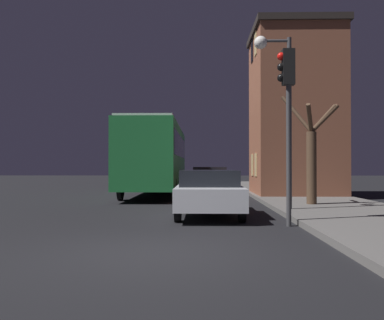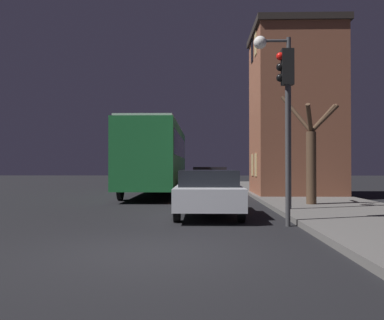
{
  "view_description": "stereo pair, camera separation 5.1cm",
  "coord_description": "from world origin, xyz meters",
  "px_view_note": "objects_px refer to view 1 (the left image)",
  "views": [
    {
      "loc": [
        0.79,
        -7.47,
        1.5
      ],
      "look_at": [
        0.37,
        13.1,
        1.79
      ],
      "focal_mm": 40.0,
      "sensor_mm": 36.0,
      "label": 1
    },
    {
      "loc": [
        0.84,
        -7.47,
        1.5
      ],
      "look_at": [
        0.37,
        13.1,
        1.79
      ],
      "focal_mm": 40.0,
      "sensor_mm": 36.0,
      "label": 2
    }
  ],
  "objects_px": {
    "streetlamp": "(278,89)",
    "bus": "(156,154)",
    "car_near_lane": "(209,191)",
    "bare_tree": "(312,154)",
    "traffic_light": "(287,99)",
    "car_mid_lane": "(209,180)"
  },
  "relations": [
    {
      "from": "streetlamp",
      "to": "bus",
      "type": "distance_m",
      "value": 10.14
    },
    {
      "from": "streetlamp",
      "to": "bus",
      "type": "xyz_separation_m",
      "value": [
        -4.76,
        8.78,
        -1.79
      ]
    },
    {
      "from": "streetlamp",
      "to": "bus",
      "type": "bearing_deg",
      "value": 118.46
    },
    {
      "from": "traffic_light",
      "to": "car_mid_lane",
      "type": "xyz_separation_m",
      "value": [
        -1.72,
        11.27,
        -2.41
      ]
    },
    {
      "from": "bus",
      "to": "car_near_lane",
      "type": "height_order",
      "value": "bus"
    },
    {
      "from": "traffic_light",
      "to": "car_mid_lane",
      "type": "bearing_deg",
      "value": 98.67
    },
    {
      "from": "bus",
      "to": "car_near_lane",
      "type": "bearing_deg",
      "value": -74.63
    },
    {
      "from": "bus",
      "to": "car_near_lane",
      "type": "xyz_separation_m",
      "value": [
        2.57,
        -9.34,
        -1.4
      ]
    },
    {
      "from": "bare_tree",
      "to": "bus",
      "type": "distance_m",
      "value": 9.42
    },
    {
      "from": "car_near_lane",
      "to": "car_mid_lane",
      "type": "xyz_separation_m",
      "value": [
        0.2,
        9.04,
        0.02
      ]
    },
    {
      "from": "traffic_light",
      "to": "car_near_lane",
      "type": "relative_size",
      "value": 0.93
    },
    {
      "from": "traffic_light",
      "to": "bus",
      "type": "relative_size",
      "value": 0.39
    },
    {
      "from": "car_near_lane",
      "to": "traffic_light",
      "type": "bearing_deg",
      "value": -49.31
    },
    {
      "from": "traffic_light",
      "to": "bare_tree",
      "type": "height_order",
      "value": "traffic_light"
    },
    {
      "from": "traffic_light",
      "to": "car_mid_lane",
      "type": "relative_size",
      "value": 1.12
    },
    {
      "from": "streetlamp",
      "to": "car_mid_lane",
      "type": "relative_size",
      "value": 1.39
    },
    {
      "from": "bare_tree",
      "to": "car_mid_lane",
      "type": "height_order",
      "value": "bare_tree"
    },
    {
      "from": "streetlamp",
      "to": "bare_tree",
      "type": "xyz_separation_m",
      "value": [
        1.51,
        1.75,
        -2.0
      ]
    },
    {
      "from": "bus",
      "to": "streetlamp",
      "type": "bearing_deg",
      "value": -61.54
    },
    {
      "from": "streetlamp",
      "to": "traffic_light",
      "type": "relative_size",
      "value": 1.23
    },
    {
      "from": "car_near_lane",
      "to": "car_mid_lane",
      "type": "distance_m",
      "value": 9.05
    },
    {
      "from": "bus",
      "to": "traffic_light",
      "type": "bearing_deg",
      "value": -68.81
    }
  ]
}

